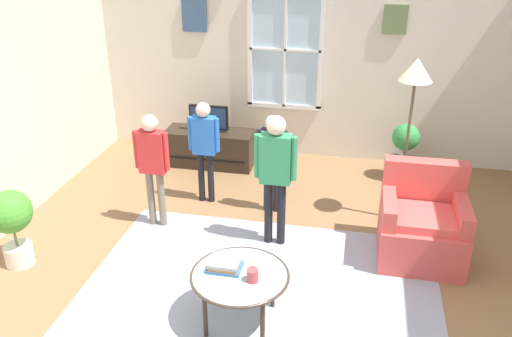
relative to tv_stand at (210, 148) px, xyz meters
name	(u,v)px	position (x,y,z in m)	size (l,w,h in m)	color
ground_plane	(254,307)	(1.12, -2.62, -0.24)	(5.99, 6.99, 0.02)	olive
back_wall	(306,43)	(1.11, 0.64, 1.26)	(5.39, 0.17, 2.98)	beige
area_rug	(260,289)	(1.13, -2.40, -0.23)	(3.04, 2.21, 0.01)	#999EAD
tv_stand	(210,148)	(0.00, 0.00, 0.00)	(1.12, 0.43, 0.47)	#2D2319
television	(209,118)	(0.00, 0.00, 0.41)	(0.50, 0.08, 0.34)	#4C4C4C
armchair	(422,225)	(2.50, -1.59, 0.09)	(0.76, 0.74, 0.87)	#D14C47
coffee_table	(240,278)	(1.05, -2.82, 0.19)	(0.77, 0.77, 0.45)	#99B2B7
book_stack	(225,265)	(0.92, -2.77, 0.25)	(0.26, 0.20, 0.08)	teal
cup	(253,275)	(1.16, -2.87, 0.26)	(0.09, 0.09, 0.10)	#BF3F3F
remote_near_books	(252,273)	(1.14, -2.79, 0.23)	(0.04, 0.14, 0.02)	black
person_red_shirt	(153,158)	(-0.13, -1.55, 0.52)	(0.36, 0.17, 1.21)	#726656
person_black_shirt	(272,153)	(0.98, -1.02, 0.45)	(0.33, 0.15, 1.10)	black
person_green_shirt	(276,166)	(1.12, -1.64, 0.59)	(0.40, 0.18, 1.32)	black
person_blue_shirt	(204,141)	(0.23, -0.95, 0.49)	(0.35, 0.16, 1.16)	black
potted_plant_by_window	(404,154)	(2.42, 0.07, 0.10)	(0.38, 0.38, 0.71)	#4C565B
potted_plant_corner	(11,220)	(-1.12, -2.47, 0.24)	(0.39, 0.39, 0.75)	silver
floor_lamp	(414,87)	(2.33, -0.93, 1.21)	(0.32, 0.32, 1.73)	black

